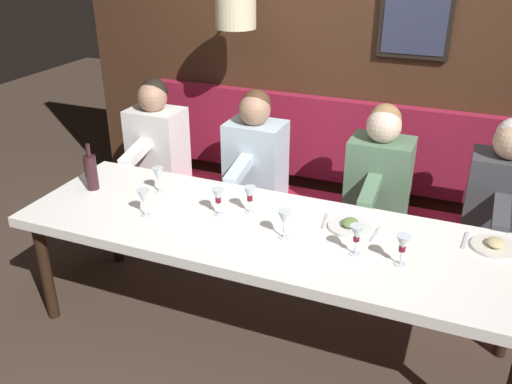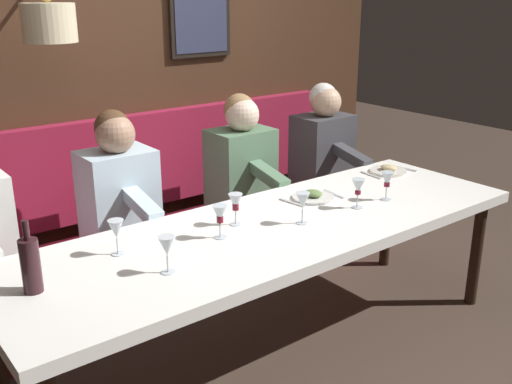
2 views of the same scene
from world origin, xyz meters
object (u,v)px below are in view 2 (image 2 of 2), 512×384
at_px(dining_table, 276,236).
at_px(wine_glass_3, 303,202).
at_px(wine_glass_0, 387,180).
at_px(wine_glass_1, 358,188).
at_px(wine_glass_2, 116,230).
at_px(wine_glass_4, 235,203).
at_px(wine_glass_6, 167,247).
at_px(diner_near, 241,159).
at_px(diner_middle, 118,184).
at_px(wine_bottle, 31,265).
at_px(wine_glass_5, 220,215).
at_px(diner_nearest, 323,142).

xyz_separation_m(dining_table, wine_glass_3, (-0.07, -0.12, 0.18)).
bearing_deg(wine_glass_0, wine_glass_1, 87.46).
relative_size(wine_glass_1, wine_glass_3, 1.00).
xyz_separation_m(wine_glass_2, wine_glass_4, (-0.04, -0.63, -0.00)).
relative_size(wine_glass_2, wine_glass_6, 1.00).
distance_m(diner_near, wine_glass_6, 1.52).
distance_m(diner_middle, wine_glass_0, 1.52).
distance_m(wine_glass_0, wine_bottle, 1.93).
xyz_separation_m(wine_glass_4, wine_bottle, (-0.08, 1.04, 0.00)).
bearing_deg(wine_glass_5, diner_near, -41.71).
xyz_separation_m(diner_middle, wine_glass_4, (-0.75, -0.28, 0.04)).
bearing_deg(wine_glass_2, diner_near, -59.59).
xyz_separation_m(wine_glass_3, wine_glass_4, (0.19, 0.28, -0.00)).
xyz_separation_m(wine_glass_0, wine_glass_4, (0.22, 0.89, -0.00)).
height_order(wine_glass_5, wine_bottle, wine_bottle).
bearing_deg(diner_middle, wine_bottle, 137.60).
xyz_separation_m(dining_table, diner_near, (0.88, -0.44, 0.14)).
bearing_deg(wine_glass_1, wine_glass_4, 72.49).
bearing_deg(wine_glass_3, wine_glass_4, 55.02).
xyz_separation_m(wine_glass_4, wine_glass_5, (-0.09, 0.16, 0.00)).
distance_m(wine_glass_5, wine_glass_6, 0.42).
xyz_separation_m(dining_table, diner_nearest, (0.88, -1.18, 0.14)).
bearing_deg(wine_glass_5, wine_glass_3, -103.47).
xyz_separation_m(diner_nearest, diner_middle, (0.00, 1.62, 0.00)).
relative_size(diner_nearest, wine_glass_3, 4.82).
distance_m(diner_middle, wine_glass_5, 0.85).
relative_size(wine_glass_2, wine_bottle, 0.55).
bearing_deg(wine_glass_2, wine_glass_4, -93.43).
height_order(wine_glass_0, wine_bottle, wine_bottle).
relative_size(wine_glass_3, wine_glass_5, 1.00).
distance_m(diner_near, diner_middle, 0.87).
distance_m(diner_middle, wine_glass_2, 0.80).
distance_m(wine_glass_4, wine_bottle, 1.04).
xyz_separation_m(dining_table, wine_glass_6, (-0.13, 0.70, 0.18)).
xyz_separation_m(diner_middle, wine_glass_2, (-0.72, 0.35, 0.04)).
distance_m(dining_table, wine_glass_6, 0.73).
xyz_separation_m(wine_glass_1, wine_glass_5, (0.12, 0.82, -0.00)).
relative_size(wine_glass_2, wine_glass_3, 1.00).
bearing_deg(wine_glass_1, diner_middle, 44.31).
distance_m(wine_glass_1, wine_glass_6, 1.21).
distance_m(wine_glass_4, wine_glass_5, 0.18).
xyz_separation_m(wine_glass_6, wine_bottle, (0.18, 0.50, -0.00)).
height_order(diner_nearest, diner_near, same).
bearing_deg(wine_glass_6, wine_glass_5, -66.09).
xyz_separation_m(diner_near, wine_glass_0, (-0.97, -0.29, 0.04)).
relative_size(diner_near, wine_glass_1, 4.82).
bearing_deg(wine_glass_4, diner_middle, 20.18).
bearing_deg(diner_nearest, wine_glass_2, 110.06).
distance_m(wine_glass_3, wine_glass_4, 0.34).
distance_m(diner_nearest, diner_middle, 1.62).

